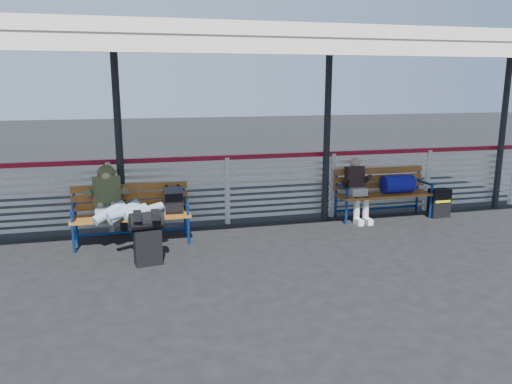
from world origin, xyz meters
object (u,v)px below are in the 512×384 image
object	(u,v)px
companion_person	(357,188)
suitcase_side	(439,203)
bench_left	(142,207)
luggage_stack	(147,236)
traveler_man	(121,207)
bench_right	(390,186)

from	to	relation	value
companion_person	suitcase_side	distance (m)	1.64
bench_left	companion_person	world-z (taller)	companion_person
luggage_stack	traveler_man	bearing A→B (deg)	107.96
bench_right	suitcase_side	world-z (taller)	bench_right
bench_right	companion_person	xyz separation A→B (m)	(-0.67, -0.04, 0.00)
bench_right	luggage_stack	bearing A→B (deg)	-162.17
bench_right	suitcase_side	size ratio (longest dim) A/B	3.36
companion_person	bench_left	bearing A→B (deg)	-174.55
traveler_man	companion_person	bearing A→B (deg)	9.81
luggage_stack	companion_person	bearing A→B (deg)	11.50
luggage_stack	traveler_man	world-z (taller)	traveler_man
luggage_stack	suitcase_side	distance (m)	5.55
bench_left	bench_right	distance (m)	4.54
bench_left	suitcase_side	size ratio (longest dim) A/B	3.36
suitcase_side	bench_left	bearing A→B (deg)	178.51
bench_right	companion_person	bearing A→B (deg)	-176.78
luggage_stack	bench_left	size ratio (longest dim) A/B	0.42
luggage_stack	bench_left	distance (m)	1.05
traveler_man	suitcase_side	bearing A→B (deg)	5.31
bench_left	suitcase_side	distance (m)	5.46
bench_left	companion_person	bearing A→B (deg)	5.45
bench_right	traveler_man	distance (m)	4.89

